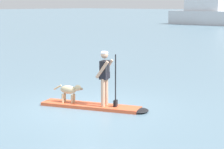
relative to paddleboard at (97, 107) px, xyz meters
The scene contains 5 objects.
ground_plane 0.23m from the paddleboard, 159.23° to the right, with size 400.00×400.00×0.00m, color slate.
paddleboard is the anchor object (origin of this frame).
person_paddler 1.05m from the paddleboard, 20.77° to the left, with size 0.68×0.59×1.66m.
dog 1.02m from the paddleboard, 159.23° to the right, with size 0.96×0.43×0.57m.
moored_boat_starboard 52.52m from the paddleboard, 114.89° to the left, with size 12.70×3.46×5.05m.
Camera 1 is at (8.69, -8.87, 3.14)m, focal length 66.76 mm.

